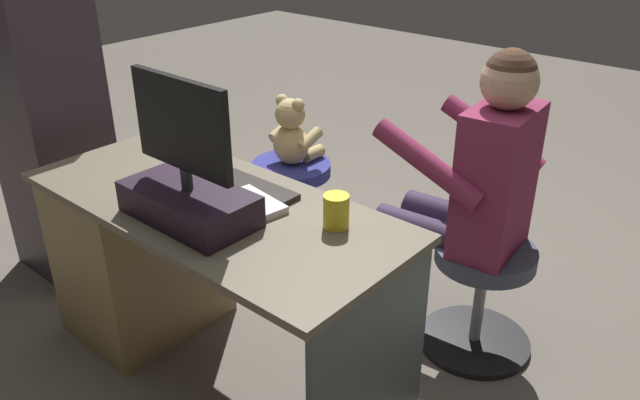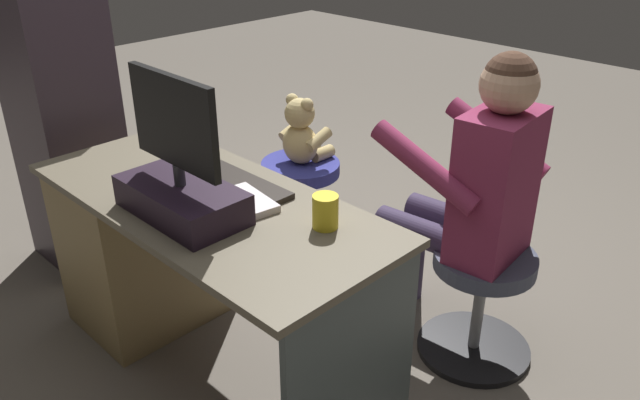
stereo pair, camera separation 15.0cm
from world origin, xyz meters
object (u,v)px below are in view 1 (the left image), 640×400
monitor (188,186)px  desk (157,249)px  cup (336,211)px  computer_mouse (187,163)px  person (473,180)px  office_chair_teddy (292,200)px  teddy_bear (292,134)px  tv_remote (163,190)px  visitor_chair (481,288)px  keyboard (242,186)px

monitor → desk: bearing=-16.5°
desk → cup: bearing=-170.0°
monitor → computer_mouse: 0.41m
desk → person: person is taller
desk → office_chair_teddy: bearing=-84.7°
teddy_bear → person: 1.00m
computer_mouse → cup: cup is taller
computer_mouse → teddy_bear: 0.76m
desk → tv_remote: 0.39m
monitor → office_chair_teddy: (0.48, -0.97, -0.57)m
teddy_bear → visitor_chair: teddy_bear is taller
tv_remote → teddy_bear: 0.97m
keyboard → visitor_chair: size_ratio=0.95×
monitor → person: 1.02m
office_chair_teddy → person: person is taller
tv_remote → cup: bearing=-141.0°
monitor → computer_mouse: (0.32, -0.24, -0.09)m
tv_remote → teddy_bear: bearing=-53.8°
teddy_bear → visitor_chair: bearing=173.9°
monitor → cup: size_ratio=4.27×
tv_remote → monitor: bearing=-174.2°
computer_mouse → teddy_bear: (0.16, -0.74, -0.14)m
desk → tv_remote: bearing=161.1°
computer_mouse → teddy_bear: bearing=-77.8°
monitor → computer_mouse: monitor is taller
teddy_bear → person: size_ratio=0.28×
cup → keyboard: bearing=0.4°
cup → visitor_chair: bearing=-110.4°
monitor → teddy_bear: bearing=-63.9°
teddy_bear → person: (-0.99, 0.11, 0.10)m
keyboard → computer_mouse: 0.28m
desk → computer_mouse: computer_mouse is taller
cup → monitor: bearing=34.1°
cup → office_chair_teddy: bearing=-39.6°
monitor → visitor_chair: bearing=-125.0°
keyboard → cup: (-0.42, -0.00, 0.04)m
monitor → visitor_chair: (-0.60, -0.86, -0.56)m
desk → teddy_bear: 0.89m
monitor → visitor_chair: 1.19m
cup → office_chair_teddy: cup is taller
keyboard → cup: bearing=-179.6°
office_chair_teddy → desk: bearing=95.3°
monitor → person: bearing=-120.5°
desk → tv_remote: size_ratio=9.26×
desk → visitor_chair: (-1.01, -0.74, -0.12)m
person → computer_mouse: bearing=37.0°
keyboard → office_chair_teddy: bearing=-58.2°
computer_mouse → tv_remote: size_ratio=0.64×
office_chair_teddy → cup: bearing=140.4°
monitor → tv_remote: (0.21, -0.05, -0.10)m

